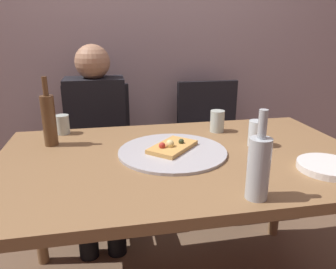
# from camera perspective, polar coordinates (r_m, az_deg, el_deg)

# --- Properties ---
(back_wall) EXTENTS (6.00, 0.10, 2.60)m
(back_wall) POSITION_cam_1_polar(r_m,az_deg,el_deg) (2.44, -4.15, 19.24)
(back_wall) COLOR #B29EA3
(back_wall) RESTS_ON ground_plane
(dining_table) EXTENTS (1.52, 0.93, 0.75)m
(dining_table) POSITION_cam_1_polar(r_m,az_deg,el_deg) (1.38, 2.64, -6.65)
(dining_table) COLOR olive
(dining_table) RESTS_ON ground_plane
(pizza_tray) EXTENTS (0.46, 0.46, 0.01)m
(pizza_tray) POSITION_cam_1_polar(r_m,az_deg,el_deg) (1.36, 0.80, -3.05)
(pizza_tray) COLOR #ADADB2
(pizza_tray) RESTS_ON dining_table
(pizza_slice_last) EXTENTS (0.24, 0.25, 0.05)m
(pizza_slice_last) POSITION_cam_1_polar(r_m,az_deg,el_deg) (1.37, 0.73, -2.14)
(pizza_slice_last) COLOR tan
(pizza_slice_last) RESTS_ON pizza_tray
(wine_bottle) EXTENTS (0.07, 0.07, 0.28)m
(wine_bottle) POSITION_cam_1_polar(r_m,az_deg,el_deg) (1.01, 15.71, -5.43)
(wine_bottle) COLOR #B2BCC1
(wine_bottle) RESTS_ON dining_table
(beer_bottle) EXTENTS (0.06, 0.06, 0.31)m
(beer_bottle) POSITION_cam_1_polar(r_m,az_deg,el_deg) (1.52, -20.28, 2.55)
(beer_bottle) COLOR brown
(beer_bottle) RESTS_ON dining_table
(tumbler_near) EXTENTS (0.07, 0.07, 0.10)m
(tumbler_near) POSITION_cam_1_polar(r_m,az_deg,el_deg) (1.68, -18.12, 1.69)
(tumbler_near) COLOR #B7C6BC
(tumbler_near) RESTS_ON dining_table
(tumbler_far) EXTENTS (0.07, 0.07, 0.11)m
(tumbler_far) POSITION_cam_1_polar(r_m,az_deg,el_deg) (1.65, 8.68, 2.35)
(tumbler_far) COLOR #B7C6BC
(tumbler_far) RESTS_ON dining_table
(wine_glass) EXTENTS (0.07, 0.07, 0.12)m
(wine_glass) POSITION_cam_1_polar(r_m,az_deg,el_deg) (1.48, 15.35, 0.19)
(wine_glass) COLOR silver
(wine_glass) RESTS_ON dining_table
(plate_stack) EXTENTS (0.22, 0.22, 0.03)m
(plate_stack) POSITION_cam_1_polar(r_m,az_deg,el_deg) (1.34, 26.38, -5.11)
(plate_stack) COLOR white
(plate_stack) RESTS_ON dining_table
(chair_left) EXTENTS (0.44, 0.44, 0.90)m
(chair_left) POSITION_cam_1_polar(r_m,az_deg,el_deg) (2.21, -12.14, -1.83)
(chair_left) COLOR black
(chair_left) RESTS_ON ground_plane
(chair_right) EXTENTS (0.44, 0.44, 0.90)m
(chair_right) POSITION_cam_1_polar(r_m,az_deg,el_deg) (2.32, 7.60, -0.58)
(chair_right) COLOR black
(chair_right) RESTS_ON ground_plane
(guest_in_sweater) EXTENTS (0.36, 0.56, 1.17)m
(guest_in_sweater) POSITION_cam_1_polar(r_m,az_deg,el_deg) (2.02, -12.42, 0.13)
(guest_in_sweater) COLOR black
(guest_in_sweater) RESTS_ON ground_plane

